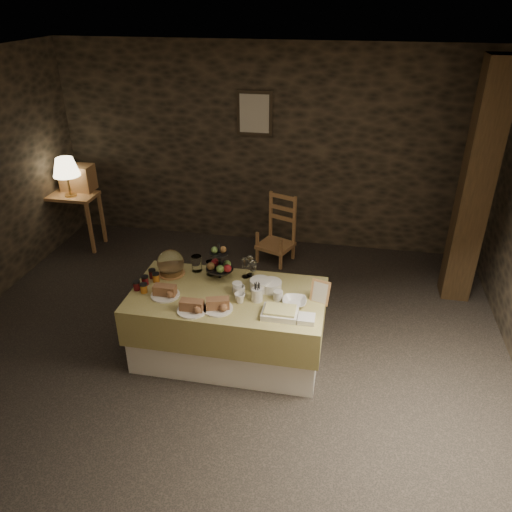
% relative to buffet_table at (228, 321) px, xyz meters
% --- Properties ---
extents(ground_plane, '(5.50, 5.00, 0.01)m').
position_rel_buffet_table_xyz_m(ground_plane, '(-0.09, 0.05, -0.40)').
color(ground_plane, black).
rests_on(ground_plane, ground).
extents(room_shell, '(5.52, 5.02, 2.60)m').
position_rel_buffet_table_xyz_m(room_shell, '(-0.09, 0.05, 1.16)').
color(room_shell, black).
rests_on(room_shell, ground).
extents(buffet_table, '(1.76, 0.93, 0.70)m').
position_rel_buffet_table_xyz_m(buffet_table, '(0.00, 0.00, 0.00)').
color(buffet_table, white).
rests_on(buffet_table, ground_plane).
extents(console_table, '(0.70, 0.40, 0.75)m').
position_rel_buffet_table_xyz_m(console_table, '(-2.59, 1.87, 0.22)').
color(console_table, olive).
rests_on(console_table, ground_plane).
extents(table_lamp, '(0.34, 0.34, 0.51)m').
position_rel_buffet_table_xyz_m(table_lamp, '(-2.54, 1.82, 0.73)').
color(table_lamp, '#A58243').
rests_on(table_lamp, console_table).
extents(wine_rack, '(0.42, 0.26, 0.34)m').
position_rel_buffet_table_xyz_m(wine_rack, '(-2.54, 2.05, 0.52)').
color(wine_rack, olive).
rests_on(wine_rack, console_table).
extents(chair, '(0.52, 0.51, 0.67)m').
position_rel_buffet_table_xyz_m(chair, '(0.14, 2.01, -0.02)').
color(chair, olive).
rests_on(chair, ground_plane).
extents(timber_column, '(0.30, 0.30, 2.60)m').
position_rel_buffet_table_xyz_m(timber_column, '(2.29, 1.55, 0.90)').
color(timber_column, black).
rests_on(timber_column, ground_plane).
extents(framed_picture, '(0.45, 0.04, 0.55)m').
position_rel_buffet_table_xyz_m(framed_picture, '(-0.24, 2.51, 1.35)').
color(framed_picture, '#2F251A').
rests_on(framed_picture, room_shell).
extents(plate_stack_a, '(0.19, 0.19, 0.10)m').
position_rel_buffet_table_xyz_m(plate_stack_a, '(0.28, 0.13, 0.35)').
color(plate_stack_a, silver).
rests_on(plate_stack_a, buffet_table).
extents(plate_stack_b, '(0.20, 0.20, 0.08)m').
position_rel_buffet_table_xyz_m(plate_stack_b, '(0.37, 0.14, 0.34)').
color(plate_stack_b, silver).
rests_on(plate_stack_b, buffet_table).
extents(cutlery_holder, '(0.10, 0.10, 0.12)m').
position_rel_buffet_table_xyz_m(cutlery_holder, '(0.28, -0.05, 0.36)').
color(cutlery_holder, silver).
rests_on(cutlery_holder, buffet_table).
extents(cup_a, '(0.13, 0.13, 0.09)m').
position_rel_buffet_table_xyz_m(cup_a, '(0.10, 0.01, 0.34)').
color(cup_a, silver).
rests_on(cup_a, buffet_table).
extents(cup_b, '(0.12, 0.12, 0.09)m').
position_rel_buffet_table_xyz_m(cup_b, '(0.14, -0.11, 0.34)').
color(cup_b, silver).
rests_on(cup_b, buffet_table).
extents(mug_c, '(0.09, 0.09, 0.09)m').
position_rel_buffet_table_xyz_m(mug_c, '(0.08, 0.05, 0.34)').
color(mug_c, silver).
rests_on(mug_c, buffet_table).
extents(mug_d, '(0.08, 0.08, 0.09)m').
position_rel_buffet_table_xyz_m(mug_d, '(0.46, -0.01, 0.34)').
color(mug_d, silver).
rests_on(mug_d, buffet_table).
extents(bowl, '(0.23, 0.23, 0.05)m').
position_rel_buffet_table_xyz_m(bowl, '(0.61, -0.06, 0.32)').
color(bowl, silver).
rests_on(bowl, buffet_table).
extents(cake_dome, '(0.26, 0.26, 0.26)m').
position_rel_buffet_table_xyz_m(cake_dome, '(-0.62, 0.25, 0.40)').
color(cake_dome, olive).
rests_on(cake_dome, buffet_table).
extents(fruit_stand, '(0.26, 0.26, 0.37)m').
position_rel_buffet_table_xyz_m(fruit_stand, '(-0.13, 0.26, 0.44)').
color(fruit_stand, black).
rests_on(fruit_stand, buffet_table).
extents(bread_platter_left, '(0.26, 0.26, 0.11)m').
position_rel_buffet_table_xyz_m(bread_platter_left, '(-0.54, -0.14, 0.34)').
color(bread_platter_left, silver).
rests_on(bread_platter_left, buffet_table).
extents(bread_platter_center, '(0.26, 0.26, 0.11)m').
position_rel_buffet_table_xyz_m(bread_platter_center, '(-0.23, -0.32, 0.34)').
color(bread_platter_center, silver).
rests_on(bread_platter_center, buffet_table).
extents(bread_platter_right, '(0.26, 0.26, 0.11)m').
position_rel_buffet_table_xyz_m(bread_platter_right, '(-0.02, -0.25, 0.34)').
color(bread_platter_right, silver).
rests_on(bread_platter_right, buffet_table).
extents(jam_jars, '(0.18, 0.32, 0.07)m').
position_rel_buffet_table_xyz_m(jam_jars, '(-0.77, 0.01, 0.33)').
color(jam_jars, '#591016').
rests_on(jam_jars, buffet_table).
extents(tart_dish, '(0.30, 0.22, 0.07)m').
position_rel_buffet_table_xyz_m(tart_dish, '(0.52, -0.25, 0.33)').
color(tart_dish, silver).
rests_on(tart_dish, buffet_table).
extents(square_dish, '(0.14, 0.14, 0.04)m').
position_rel_buffet_table_xyz_m(square_dish, '(0.74, -0.28, 0.32)').
color(square_dish, silver).
rests_on(square_dish, buffet_table).
extents(menu_frame, '(0.18, 0.12, 0.22)m').
position_rel_buffet_table_xyz_m(menu_frame, '(0.82, 0.04, 0.39)').
color(menu_frame, olive).
rests_on(menu_frame, buffet_table).
extents(storage_jar_a, '(0.10, 0.10, 0.16)m').
position_rel_buffet_table_xyz_m(storage_jar_a, '(-0.39, 0.35, 0.38)').
color(storage_jar_a, white).
rests_on(storage_jar_a, buffet_table).
extents(storage_jar_b, '(0.09, 0.09, 0.14)m').
position_rel_buffet_table_xyz_m(storage_jar_b, '(-0.24, 0.31, 0.37)').
color(storage_jar_b, white).
rests_on(storage_jar_b, buffet_table).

